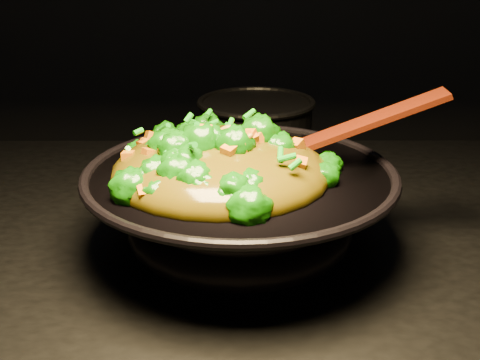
{
  "coord_description": "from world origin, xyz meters",
  "views": [
    {
      "loc": [
        0.02,
        -0.86,
        1.33
      ],
      "look_at": [
        0.03,
        -0.06,
        1.01
      ],
      "focal_mm": 45.0,
      "sensor_mm": 36.0,
      "label": 1
    }
  ],
  "objects": [
    {
      "name": "stir_fry",
      "position": [
        0.0,
        -0.08,
        1.07
      ],
      "size": [
        0.32,
        0.32,
        0.11
      ],
      "primitive_type": null,
      "rotation": [
        0.0,
        0.0,
        0.04
      ],
      "color": "#115A06",
      "rests_on": "wok"
    },
    {
      "name": "wok",
      "position": [
        0.03,
        -0.07,
        0.96
      ],
      "size": [
        0.46,
        0.46,
        0.12
      ],
      "primitive_type": null,
      "rotation": [
        0.0,
        0.0,
        0.07
      ],
      "color": "black",
      "rests_on": "stovetop"
    },
    {
      "name": "spatula",
      "position": [
        0.18,
        -0.03,
        1.07
      ],
      "size": [
        0.29,
        0.06,
        0.12
      ],
      "primitive_type": "cube",
      "rotation": [
        0.0,
        -0.38,
        -0.04
      ],
      "color": "#341504",
      "rests_on": "wok"
    },
    {
      "name": "back_pot",
      "position": [
        0.06,
        0.32,
        0.97
      ],
      "size": [
        0.25,
        0.25,
        0.13
      ],
      "primitive_type": "cylinder",
      "rotation": [
        0.0,
        0.0,
        -0.11
      ],
      "color": "black",
      "rests_on": "stovetop"
    }
  ]
}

